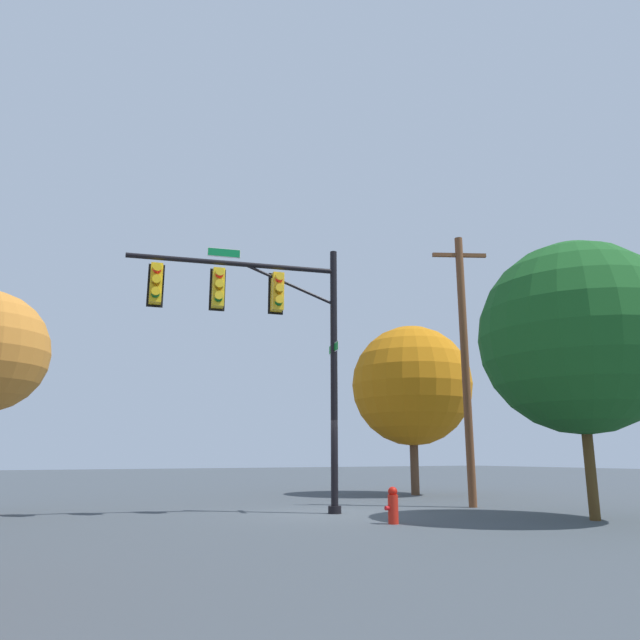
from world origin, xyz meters
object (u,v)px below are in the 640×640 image
(fire_hydrant, at_px, (393,505))
(tree_near, at_px, (577,337))
(tree_mid, at_px, (412,385))
(utility_pole, at_px, (465,361))
(signal_pole_assembly, at_px, (257,315))

(fire_hydrant, height_order, tree_near, tree_near)
(tree_near, xyz_separation_m, tree_mid, (-1.98, -9.75, -0.15))
(utility_pole, xyz_separation_m, tree_mid, (-2.00, -5.50, -0.11))
(utility_pole, relative_size, tree_mid, 1.26)
(utility_pole, bearing_deg, tree_mid, -109.96)
(utility_pole, relative_size, fire_hydrant, 10.44)
(signal_pole_assembly, bearing_deg, tree_mid, -151.89)
(fire_hydrant, bearing_deg, signal_pole_assembly, -57.37)
(fire_hydrant, bearing_deg, utility_pole, -151.59)
(signal_pole_assembly, xyz_separation_m, fire_hydrant, (-2.13, 3.33, -4.99))
(signal_pole_assembly, xyz_separation_m, tree_mid, (-8.88, -4.74, -1.01))
(utility_pole, bearing_deg, fire_hydrant, 28.41)
(utility_pole, distance_m, tree_near, 4.25)
(tree_near, bearing_deg, signal_pole_assembly, -36.01)
(fire_hydrant, bearing_deg, tree_mid, -129.89)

